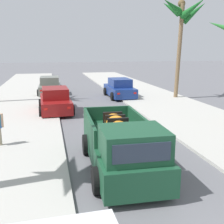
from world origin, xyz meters
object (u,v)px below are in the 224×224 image
object	(u,v)px
car_left_near	(50,86)
car_right_near	(55,101)
pickup_truck	(121,146)
palm_tree_right_fore	(182,16)
car_left_mid	(120,89)

from	to	relation	value
car_left_near	car_right_near	distance (m)	7.11
pickup_truck	car_left_near	distance (m)	16.35
car_right_near	palm_tree_right_fore	world-z (taller)	palm_tree_right_fore
palm_tree_right_fore	car_left_mid	bearing A→B (deg)	157.59
car_right_near	palm_tree_right_fore	distance (m)	11.27
car_right_near	palm_tree_right_fore	size ratio (longest dim) A/B	0.58
car_right_near	car_left_mid	size ratio (longest dim) A/B	1.01
car_left_mid	palm_tree_right_fore	xyz separation A→B (m)	(4.30, -1.77, 5.49)
palm_tree_right_fore	pickup_truck	bearing A→B (deg)	-123.40
palm_tree_right_fore	car_right_near	bearing A→B (deg)	-165.15
car_left_near	car_left_mid	xyz separation A→B (m)	(5.50, -2.81, 0.00)
palm_tree_right_fore	car_left_near	bearing A→B (deg)	154.96
car_left_near	car_left_mid	size ratio (longest dim) A/B	1.00
car_left_near	car_left_mid	bearing A→B (deg)	-27.03
car_right_near	car_left_mid	bearing A→B (deg)	39.42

